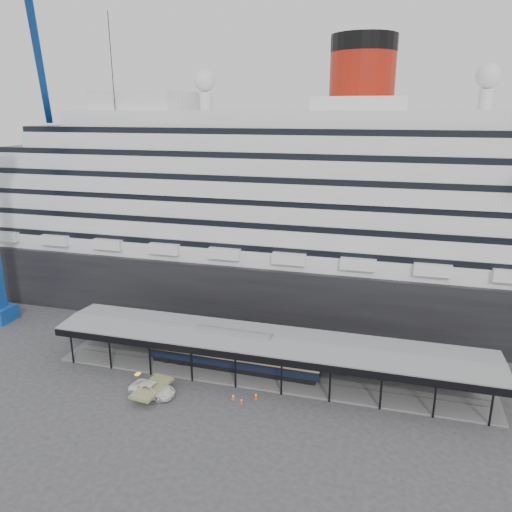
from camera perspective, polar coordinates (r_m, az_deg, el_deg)
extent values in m
plane|color=#343437|center=(62.27, 0.02, -15.56)|extent=(200.00, 200.00, 0.00)
cube|color=black|center=(88.64, 5.63, -2.12)|extent=(130.00, 30.00, 10.00)
cylinder|color=#9D180C|center=(83.29, 12.02, 19.08)|extent=(10.00, 10.00, 9.00)
cylinder|color=black|center=(83.74, 12.25, 22.66)|extent=(10.10, 10.10, 2.50)
sphere|color=silver|center=(89.14, -5.89, 19.32)|extent=(3.60, 3.60, 3.60)
sphere|color=silver|center=(83.88, 25.03, 18.16)|extent=(3.60, 3.60, 3.60)
cube|color=slate|center=(66.37, 1.22, -13.28)|extent=(56.00, 8.00, 0.24)
cube|color=slate|center=(65.68, 1.06, -13.45)|extent=(54.00, 0.08, 0.10)
cube|color=slate|center=(66.90, 1.38, -12.86)|extent=(54.00, 0.08, 0.10)
cube|color=black|center=(60.47, 0.15, -11.74)|extent=(56.00, 0.18, 0.90)
cube|color=black|center=(68.29, 2.20, -8.31)|extent=(56.00, 0.18, 0.90)
cube|color=slate|center=(64.02, 1.25, -9.33)|extent=(56.00, 9.00, 0.24)
cube|color=#1751B2|center=(91.40, -27.19, -5.88)|extent=(4.00, 4.00, 2.40)
cube|color=#1751B2|center=(84.86, -23.46, 19.32)|extent=(12.92, 17.86, 16.80)
cylinder|color=black|center=(85.23, -15.32, 9.48)|extent=(0.12, 0.12, 47.21)
imported|color=white|center=(63.02, -11.74, -14.69)|extent=(5.92, 3.27, 1.57)
cube|color=black|center=(67.24, -2.58, -12.39)|extent=(22.21, 2.99, 0.74)
cube|color=black|center=(66.79, -2.59, -11.68)|extent=(23.27, 3.43, 1.16)
cube|color=beige|center=(66.21, -2.61, -10.71)|extent=(23.27, 3.47, 1.37)
cube|color=black|center=(65.81, -2.62, -10.01)|extent=(23.27, 3.43, 0.42)
cube|color=#F8490D|center=(60.72, -1.66, -16.47)|extent=(0.45, 0.45, 0.03)
cone|color=#F8490D|center=(60.53, -1.66, -16.20)|extent=(0.38, 0.38, 0.67)
cylinder|color=white|center=(60.50, -1.66, -16.15)|extent=(0.22, 0.22, 0.13)
cube|color=orange|center=(61.45, -2.62, -16.04)|extent=(0.49, 0.49, 0.03)
cone|color=orange|center=(61.25, -2.62, -15.75)|extent=(0.41, 0.41, 0.73)
cylinder|color=white|center=(61.21, -2.62, -15.70)|extent=(0.23, 0.23, 0.14)
cube|color=#F0480D|center=(61.52, 0.00, -15.98)|extent=(0.56, 0.56, 0.03)
cone|color=#F0480D|center=(61.29, 0.00, -15.65)|extent=(0.47, 0.47, 0.83)
cylinder|color=white|center=(61.25, 0.00, -15.59)|extent=(0.26, 0.26, 0.16)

